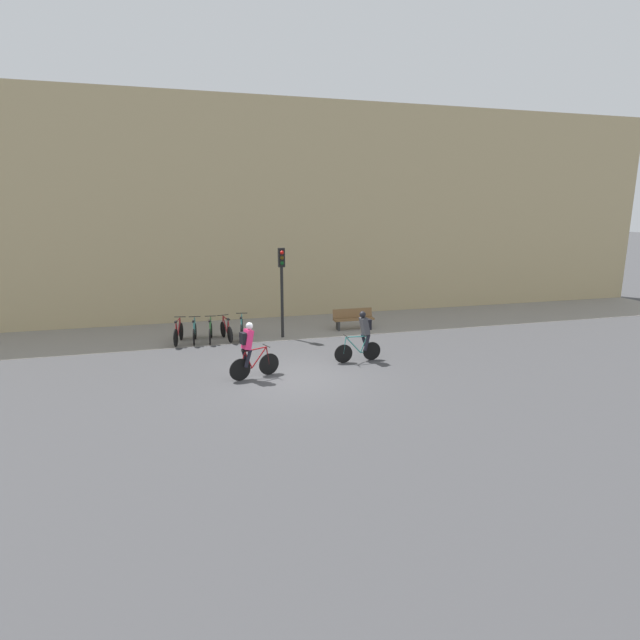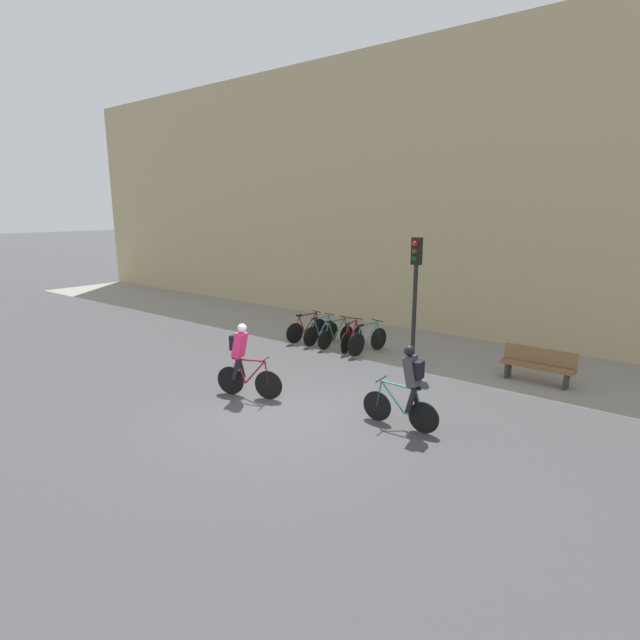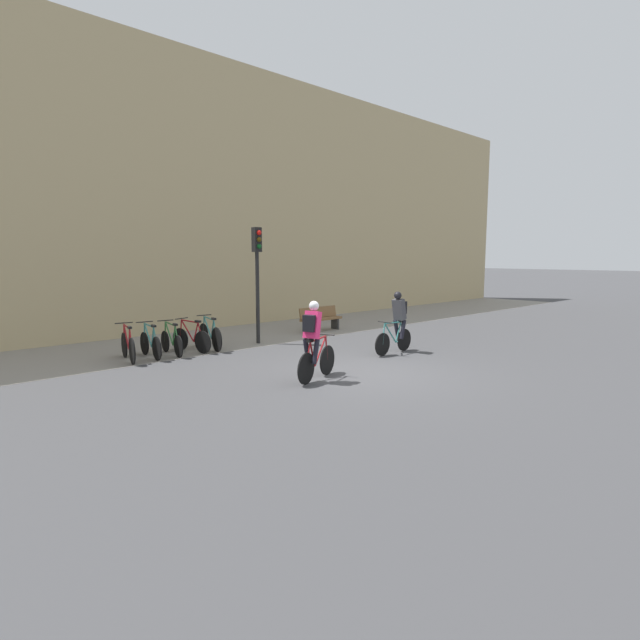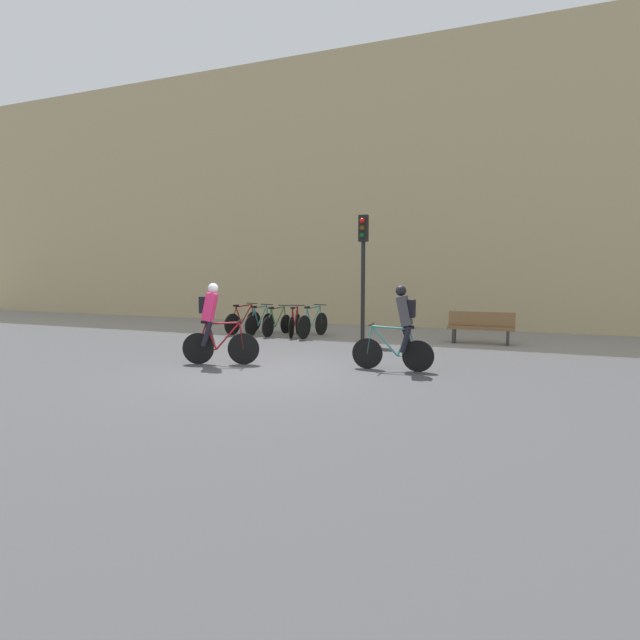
% 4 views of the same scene
% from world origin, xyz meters
% --- Properties ---
extents(ground, '(200.00, 200.00, 0.00)m').
position_xyz_m(ground, '(0.00, 0.00, 0.00)').
color(ground, '#3D3D3F').
extents(kerb_strip, '(44.00, 4.50, 0.01)m').
position_xyz_m(kerb_strip, '(0.00, 6.75, 0.00)').
color(kerb_strip, gray).
rests_on(kerb_strip, ground).
extents(building_facade, '(44.00, 0.60, 10.13)m').
position_xyz_m(building_facade, '(0.00, 9.30, 5.07)').
color(building_facade, tan).
rests_on(building_facade, ground).
extents(cyclist_pink, '(1.62, 0.65, 1.79)m').
position_xyz_m(cyclist_pink, '(-1.43, 0.27, 0.95)').
color(cyclist_pink, black).
rests_on(cyclist_pink, ground).
extents(cyclist_grey, '(1.71, 0.46, 1.76)m').
position_xyz_m(cyclist_grey, '(2.57, 1.07, 0.95)').
color(cyclist_grey, black).
rests_on(cyclist_grey, ground).
extents(parked_bike_0, '(0.51, 1.71, 0.98)m').
position_xyz_m(parked_bike_0, '(-3.56, 5.22, 0.41)').
color(parked_bike_0, black).
rests_on(parked_bike_0, ground).
extents(parked_bike_1, '(0.46, 1.63, 0.96)m').
position_xyz_m(parked_bike_1, '(-2.94, 5.22, 0.39)').
color(parked_bike_1, black).
rests_on(parked_bike_1, ground).
extents(parked_bike_2, '(0.46, 1.66, 0.94)m').
position_xyz_m(parked_bike_2, '(-2.32, 5.22, 0.38)').
color(parked_bike_2, black).
rests_on(parked_bike_2, ground).
extents(parked_bike_3, '(0.49, 1.60, 0.96)m').
position_xyz_m(parked_bike_3, '(-1.70, 5.22, 0.39)').
color(parked_bike_3, black).
rests_on(parked_bike_3, ground).
extents(parked_bike_4, '(0.46, 1.74, 0.99)m').
position_xyz_m(parked_bike_4, '(-1.09, 5.22, 0.42)').
color(parked_bike_4, black).
rests_on(parked_bike_4, ground).
extents(traffic_light_pole, '(0.26, 0.30, 3.65)m').
position_xyz_m(traffic_light_pole, '(0.56, 5.05, 2.53)').
color(traffic_light_pole, black).
rests_on(traffic_light_pole, ground).
extents(bench, '(1.80, 0.44, 0.89)m').
position_xyz_m(bench, '(3.85, 5.66, 0.47)').
color(bench, brown).
rests_on(bench, ground).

